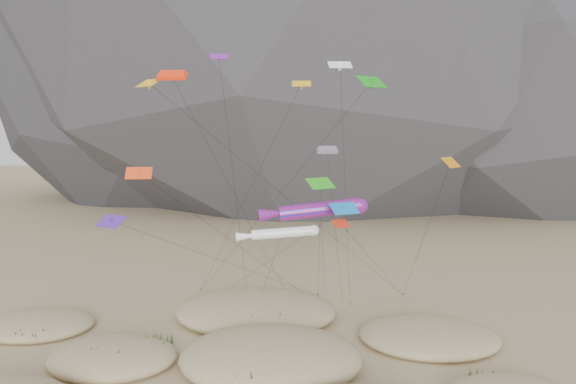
{
  "coord_description": "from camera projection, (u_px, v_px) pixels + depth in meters",
  "views": [
    {
      "loc": [
        5.41,
        -38.04,
        19.44
      ],
      "look_at": [
        2.44,
        12.0,
        13.77
      ],
      "focal_mm": 35.0,
      "sensor_mm": 36.0,
      "label": 1
    }
  ],
  "objects": [
    {
      "name": "dune_grass",
      "position": [
        229.0,
        367.0,
        43.99
      ],
      "size": [
        40.93,
        26.88,
        1.52
      ],
      "color": "black",
      "rests_on": "ground"
    },
    {
      "name": "white_tube_kite",
      "position": [
        279.0,
        233.0,
        51.02
      ],
      "size": [
        7.61,
        9.97,
        10.73
      ],
      "color": "white",
      "rests_on": "ground"
    },
    {
      "name": "orange_parafoil",
      "position": [
        174.0,
        78.0,
        50.42
      ],
      "size": [
        11.28,
        12.78,
        24.72
      ],
      "color": "red",
      "rests_on": "ground"
    },
    {
      "name": "multi_parafoil",
      "position": [
        328.0,
        153.0,
        52.47
      ],
      "size": [
        3.0,
        10.38,
        17.85
      ],
      "color": "red",
      "rests_on": "ground"
    },
    {
      "name": "dunes",
      "position": [
        237.0,
        365.0,
        44.74
      ],
      "size": [
        51.45,
        38.91,
        3.73
      ],
      "color": "#CCB789",
      "rests_on": "ground"
    },
    {
      "name": "kite_stakes",
      "position": [
        290.0,
        297.0,
        64.7
      ],
      "size": [
        24.17,
        4.65,
        0.3
      ],
      "color": "#3F2D1E",
      "rests_on": "ground"
    },
    {
      "name": "rainbow_tube_kite",
      "position": [
        316.0,
        210.0,
        46.96
      ],
      "size": [
        9.2,
        19.58,
        13.7
      ],
      "color": "red",
      "rests_on": "ground"
    },
    {
      "name": "delta_kites",
      "position": [
        276.0,
        149.0,
        49.02
      ],
      "size": [
        31.69,
        21.74,
        25.86
      ],
      "color": "blue",
      "rests_on": "ground"
    }
  ]
}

